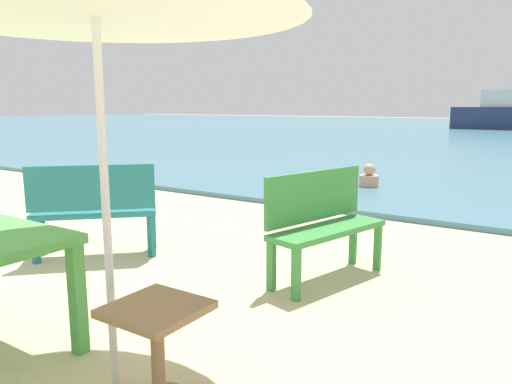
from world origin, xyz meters
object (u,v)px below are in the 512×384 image
at_px(side_table_wood, 157,340).
at_px(boat_fishing_trawler, 509,115).
at_px(bench_green_right, 322,218).
at_px(bench_teal_center, 94,205).
at_px(swimmer_person, 369,178).

xyz_separation_m(side_table_wood, boat_fishing_trawler, (-2.09, 31.09, 0.56)).
xyz_separation_m(bench_green_right, boat_fishing_trawler, (-1.94, 28.92, 0.38)).
bearing_deg(bench_teal_center, boat_fishing_trawler, 89.62).
bearing_deg(bench_teal_center, bench_green_right, 18.88).
height_order(side_table_wood, swimmer_person, side_table_wood).
bearing_deg(bench_green_right, boat_fishing_trawler, 93.84).
relative_size(side_table_wood, bench_green_right, 0.43).
bearing_deg(side_table_wood, boat_fishing_trawler, 93.84).
bearing_deg(bench_green_right, bench_teal_center, -161.12).
relative_size(swimmer_person, boat_fishing_trawler, 0.06).
relative_size(bench_teal_center, boat_fishing_trawler, 0.17).
distance_m(bench_green_right, swimmer_person, 4.72).
relative_size(bench_teal_center, swimmer_person, 2.70).
distance_m(bench_teal_center, swimmer_person, 5.35).
bearing_deg(side_table_wood, swimmer_person, 102.04).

